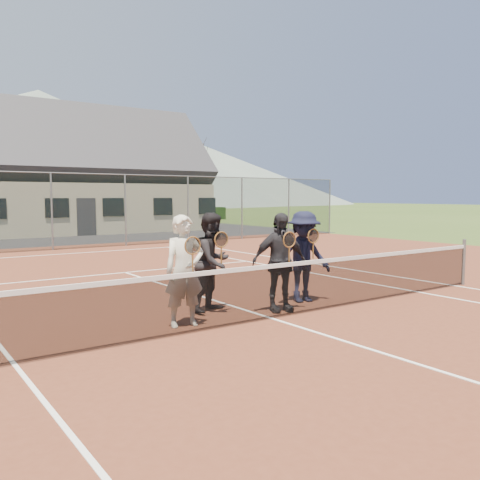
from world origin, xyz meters
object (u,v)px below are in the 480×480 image
(tennis_net, at_px, (272,289))
(player_a, at_px, (184,271))
(clubhouse, at_px, (71,164))
(player_c, at_px, (279,262))
(player_d, at_px, (304,257))
(player_b, at_px, (213,262))

(tennis_net, height_order, player_a, player_a)
(clubhouse, relative_size, player_c, 8.67)
(player_c, xyz_separation_m, player_d, (0.92, 0.36, -0.00))
(tennis_net, height_order, player_b, player_b)
(tennis_net, distance_m, player_a, 1.57)
(player_a, relative_size, player_b, 1.00)
(player_d, bearing_deg, player_b, 169.84)
(player_b, relative_size, player_d, 1.00)
(player_a, bearing_deg, player_d, 6.07)
(player_a, bearing_deg, tennis_net, -17.29)
(player_b, height_order, player_d, same)
(tennis_net, relative_size, player_b, 6.49)
(player_a, bearing_deg, player_b, 33.98)
(player_b, xyz_separation_m, player_d, (1.90, -0.34, -0.00))
(player_a, xyz_separation_m, player_b, (0.95, 0.64, -0.00))
(player_b, relative_size, player_c, 1.00)
(player_a, bearing_deg, player_c, -1.80)
(player_b, bearing_deg, tennis_net, -65.60)
(tennis_net, distance_m, clubhouse, 24.57)
(tennis_net, xyz_separation_m, clubhouse, (4.00, 24.00, 3.45))
(clubhouse, distance_m, player_c, 24.06)
(player_c, bearing_deg, player_d, 21.53)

